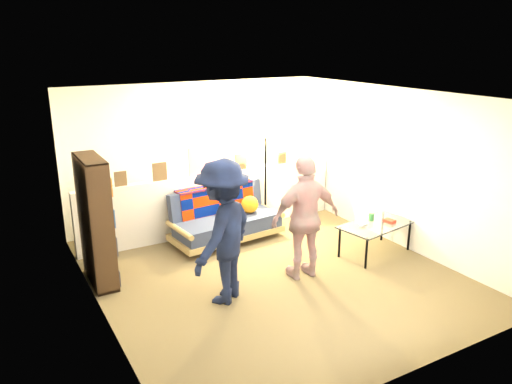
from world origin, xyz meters
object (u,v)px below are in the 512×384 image
coffee_table (376,226)px  person_right (306,218)px  floor_lamp (265,161)px  person_left (223,232)px  bookshelf (96,226)px  futon_sofa (225,219)px

coffee_table → person_right: bearing=-176.3°
floor_lamp → person_left: person_left is taller
bookshelf → person_left: 1.73m
coffee_table → bookshelf: bearing=163.5°
futon_sofa → bookshelf: bearing=-167.3°
futon_sofa → bookshelf: 2.17m
coffee_table → floor_lamp: bearing=115.2°
futon_sofa → coffee_table: size_ratio=1.50×
coffee_table → floor_lamp: 2.11m
coffee_table → person_right: (-1.34, -0.09, 0.39)m
bookshelf → futon_sofa: bearing=12.7°
person_right → person_left: bearing=5.8°
futon_sofa → person_right: bearing=-77.9°
person_left → bookshelf: bearing=-81.9°
person_left → person_right: person_left is taller
coffee_table → person_left: bearing=-177.4°
floor_lamp → person_left: 2.58m
floor_lamp → bookshelf: bearing=-166.8°
futon_sofa → person_right: person_right is taller
coffee_table → floor_lamp: floor_lamp is taller
coffee_table → person_left: size_ratio=0.68×
person_left → person_right: (1.21, 0.03, -0.05)m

